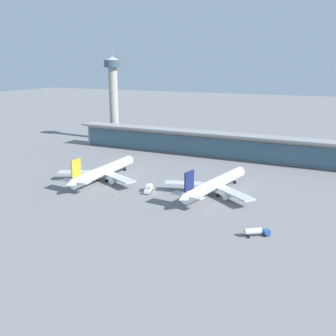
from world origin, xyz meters
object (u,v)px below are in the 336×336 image
object	(u,v)px
safety_cone_alpha	(89,189)
safety_cone_delta	(113,195)
service_truck_mid_apron_white	(149,188)
airliner_centre_stand	(214,184)
safety_cone_charlie	(56,187)
safety_cone_bravo	(50,186)
safety_cone_echo	(99,196)
airliner_left_stand	(103,171)
service_truck_under_wing_grey	(106,172)
control_tower	(113,92)
service_truck_near_nose_blue	(256,231)

from	to	relation	value
safety_cone_alpha	safety_cone_delta	xyz separation A→B (m)	(14.57, -2.46, 0.00)
service_truck_mid_apron_white	airliner_centre_stand	bearing A→B (deg)	18.78
safety_cone_charlie	safety_cone_bravo	bearing A→B (deg)	-167.23
airliner_centre_stand	safety_cone_echo	size ratio (longest dim) A/B	80.46
safety_cone_bravo	safety_cone_echo	xyz separation A→B (m)	(28.16, -0.87, 0.00)
airliner_left_stand	safety_cone_alpha	xyz separation A→B (m)	(2.55, -14.81, -4.42)
safety_cone_bravo	safety_cone_echo	bearing A→B (deg)	-1.77
service_truck_under_wing_grey	safety_cone_charlie	bearing A→B (deg)	-102.99
service_truck_under_wing_grey	safety_cone_echo	world-z (taller)	service_truck_under_wing_grey
control_tower	safety_cone_charlie	xyz separation A→B (m)	(40.65, -110.25, -35.32)
airliner_left_stand	airliner_centre_stand	distance (m)	55.61
airliner_centre_stand	service_truck_under_wing_grey	distance (m)	62.27
service_truck_near_nose_blue	safety_cone_delta	world-z (taller)	service_truck_near_nose_blue
service_truck_near_nose_blue	control_tower	size ratio (longest dim) A/B	0.13
safety_cone_delta	safety_cone_charlie	bearing A→B (deg)	-177.51
airliner_left_stand	safety_cone_charlie	distance (m)	23.15
safety_cone_echo	airliner_centre_stand	bearing A→B (deg)	28.67
airliner_centre_stand	control_tower	xyz separation A→B (m)	(-109.21, 88.01, 30.90)
safety_cone_alpha	control_tower	bearing A→B (deg)	117.86
service_truck_mid_apron_white	control_tower	size ratio (longest dim) A/B	0.12
airliner_centre_stand	safety_cone_alpha	size ratio (longest dim) A/B	80.46
airliner_centre_stand	safety_cone_bravo	size ratio (longest dim) A/B	80.46
service_truck_under_wing_grey	safety_cone_alpha	size ratio (longest dim) A/B	4.54
safety_cone_charlie	safety_cone_delta	xyz separation A→B (m)	(30.19, 1.31, 0.00)
safety_cone_alpha	safety_cone_bravo	size ratio (longest dim) A/B	1.00
safety_cone_echo	airliner_left_stand	bearing A→B (deg)	120.48
airliner_left_stand	airliner_centre_stand	world-z (taller)	same
service_truck_under_wing_grey	service_truck_mid_apron_white	xyz separation A→B (m)	(34.49, -16.79, 0.82)
safety_cone_delta	safety_cone_bravo	bearing A→B (deg)	-176.51
airliner_left_stand	safety_cone_delta	size ratio (longest dim) A/B	80.61
service_truck_mid_apron_white	safety_cone_charlie	bearing A→B (deg)	-162.56
service_truck_near_nose_blue	safety_cone_charlie	world-z (taller)	service_truck_near_nose_blue
airliner_left_stand	safety_cone_bravo	xyz separation A→B (m)	(-16.28, -19.31, -4.42)
control_tower	safety_cone_charlie	size ratio (longest dim) A/B	93.11
service_truck_mid_apron_white	safety_cone_alpha	xyz separation A→B (m)	(-25.73, -9.22, -1.37)
service_truck_near_nose_blue	safety_cone_bravo	size ratio (longest dim) A/B	11.94
airliner_left_stand	service_truck_near_nose_blue	size ratio (longest dim) A/B	6.75
airliner_centre_stand	control_tower	bearing A→B (deg)	141.14
service_truck_near_nose_blue	control_tower	xyz separation A→B (m)	(-135.69, 122.03, 33.93)
safety_cone_bravo	safety_cone_alpha	bearing A→B (deg)	13.45
airliner_left_stand	service_truck_near_nose_blue	distance (m)	87.46
service_truck_under_wing_grey	safety_cone_echo	size ratio (longest dim) A/B	4.54
control_tower	safety_cone_bravo	xyz separation A→B (m)	(37.45, -110.98, -35.32)
service_truck_near_nose_blue	safety_cone_alpha	bearing A→B (deg)	168.92
service_truck_near_nose_blue	safety_cone_delta	distance (m)	66.17
service_truck_mid_apron_white	safety_cone_delta	size ratio (longest dim) A/B	10.92
service_truck_under_wing_grey	safety_cone_charlie	size ratio (longest dim) A/B	4.54
safety_cone_alpha	airliner_centre_stand	bearing A→B (deg)	19.23
safety_cone_bravo	airliner_centre_stand	bearing A→B (deg)	17.75
airliner_left_stand	safety_cone_charlie	xyz separation A→B (m)	(-13.07, -18.59, -4.42)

